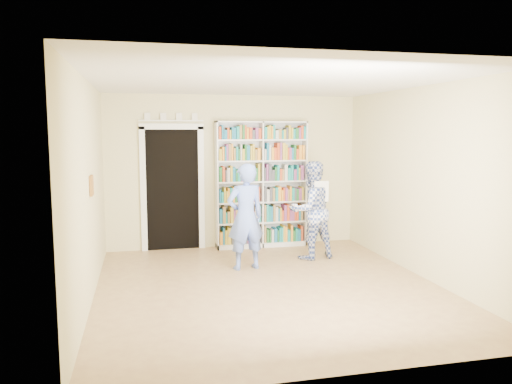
% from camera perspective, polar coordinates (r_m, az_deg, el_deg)
% --- Properties ---
extents(floor, '(5.00, 5.00, 0.00)m').
position_cam_1_polar(floor, '(6.78, 1.50, -10.80)').
color(floor, '#916746').
rests_on(floor, ground).
extents(ceiling, '(5.00, 5.00, 0.00)m').
position_cam_1_polar(ceiling, '(6.49, 1.57, 12.54)').
color(ceiling, white).
rests_on(ceiling, wall_back).
extents(wall_back, '(4.50, 0.00, 4.50)m').
position_cam_1_polar(wall_back, '(8.93, -2.49, 2.34)').
color(wall_back, beige).
rests_on(wall_back, floor).
extents(wall_left, '(0.00, 5.00, 5.00)m').
position_cam_1_polar(wall_left, '(6.33, -18.60, 0.07)').
color(wall_left, beige).
rests_on(wall_left, floor).
extents(wall_right, '(0.00, 5.00, 5.00)m').
position_cam_1_polar(wall_right, '(7.39, 18.68, 1.01)').
color(wall_right, beige).
rests_on(wall_right, floor).
extents(bookshelf, '(1.63, 0.31, 2.24)m').
position_cam_1_polar(bookshelf, '(8.90, 0.60, 0.92)').
color(bookshelf, white).
rests_on(bookshelf, floor).
extents(doorway, '(1.10, 0.08, 2.43)m').
position_cam_1_polar(doorway, '(8.79, -9.53, 1.06)').
color(doorway, black).
rests_on(doorway, floor).
extents(wall_art, '(0.03, 0.25, 0.25)m').
position_cam_1_polar(wall_art, '(6.52, -18.28, 0.71)').
color(wall_art, brown).
rests_on(wall_art, wall_left).
extents(man_blue, '(0.64, 0.48, 1.60)m').
position_cam_1_polar(man_blue, '(7.46, -1.21, -2.84)').
color(man_blue, '#6684E4').
rests_on(man_blue, floor).
extents(man_plaid, '(0.88, 0.75, 1.59)m').
position_cam_1_polar(man_plaid, '(8.14, 6.33, -2.08)').
color(man_plaid, '#304793').
rests_on(man_plaid, floor).
extents(paper_sheet, '(0.24, 0.03, 0.33)m').
position_cam_1_polar(paper_sheet, '(7.98, 7.49, 0.06)').
color(paper_sheet, white).
rests_on(paper_sheet, man_plaid).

